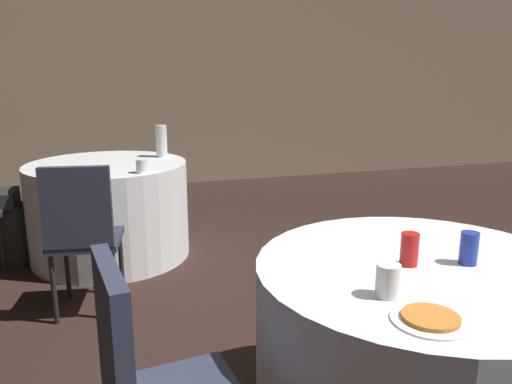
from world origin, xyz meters
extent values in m
cube|color=gray|center=(0.00, 4.89, 1.40)|extent=(16.00, 0.06, 2.80)
cylinder|color=silver|center=(0.00, -0.07, 0.37)|extent=(1.24, 1.24, 0.75)
cylinder|color=white|center=(-1.10, 2.41, 0.37)|extent=(1.22, 1.22, 0.75)
cube|color=#2D3347|center=(-1.11, -0.21, 0.70)|extent=(0.10, 0.38, 0.47)
cylinder|color=black|center=(-1.86, 2.60, 0.21)|extent=(0.03, 0.03, 0.43)
cylinder|color=black|center=(-1.86, 2.26, 0.21)|extent=(0.03, 0.03, 0.43)
cube|color=#2D3347|center=(-1.24, 1.49, 0.45)|extent=(0.46, 0.46, 0.04)
cube|color=#2D3347|center=(-1.27, 1.31, 0.70)|extent=(0.38, 0.11, 0.47)
cylinder|color=black|center=(-1.39, 1.68, 0.21)|extent=(0.03, 0.03, 0.43)
cylinder|color=black|center=(-1.05, 1.63, 0.21)|extent=(0.03, 0.03, 0.43)
cylinder|color=black|center=(-1.44, 1.35, 0.21)|extent=(0.03, 0.03, 0.43)
cylinder|color=black|center=(-1.10, 1.30, 0.21)|extent=(0.03, 0.03, 0.43)
cylinder|color=#282828|center=(-1.81, 2.43, 0.23)|extent=(0.24, 0.24, 0.47)
cylinder|color=white|center=(-0.23, -0.43, 0.75)|extent=(0.23, 0.23, 0.01)
cylinder|color=orange|center=(-0.23, -0.43, 0.76)|extent=(0.16, 0.16, 0.01)
cylinder|color=#1E38A5|center=(0.16, -0.10, 0.81)|extent=(0.07, 0.07, 0.12)
cylinder|color=red|center=(-0.05, -0.05, 0.81)|extent=(0.07, 0.07, 0.12)
cylinder|color=white|center=(-0.27, -0.26, 0.80)|extent=(0.08, 0.08, 0.11)
cylinder|color=white|center=(-0.66, 2.58, 0.88)|extent=(0.09, 0.09, 0.26)
cylinder|color=white|center=(-0.87, 1.95, 0.80)|extent=(0.08, 0.08, 0.10)
camera|label=1|loc=(-1.09, -1.53, 1.45)|focal=35.00mm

